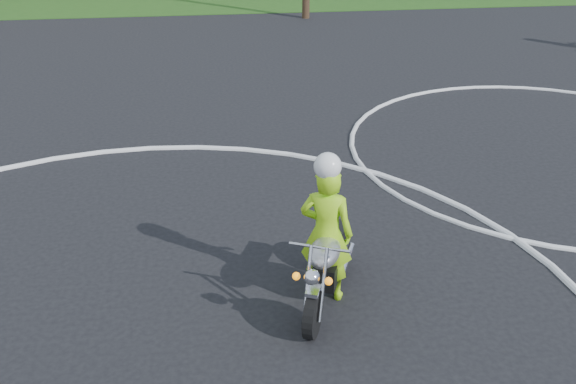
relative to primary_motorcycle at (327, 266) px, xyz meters
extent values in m
torus|color=silver|center=(-2.59, -0.58, -0.53)|extent=(12.12, 12.12, 0.12)
torus|color=silver|center=(5.41, 4.42, -0.53)|extent=(8.10, 8.10, 0.10)
cylinder|color=black|center=(-0.27, -0.64, -0.22)|extent=(0.36, 0.64, 0.64)
cylinder|color=black|center=(0.30, 0.72, -0.22)|extent=(0.36, 0.64, 0.64)
cube|color=black|center=(0.03, 0.09, -0.12)|extent=(0.50, 0.65, 0.32)
ellipsoid|color=#AEADB2|center=(-0.05, -0.11, 0.29)|extent=(0.61, 0.77, 0.30)
cube|color=black|center=(0.16, 0.38, 0.24)|extent=(0.50, 0.69, 0.11)
cylinder|color=silver|center=(-0.33, -0.53, 0.15)|extent=(0.19, 0.37, 0.85)
cylinder|color=silver|center=(-0.15, -0.60, 0.15)|extent=(0.19, 0.37, 0.85)
cube|color=white|center=(-0.28, -0.66, 0.12)|extent=(0.23, 0.27, 0.05)
cylinder|color=silver|center=(-0.17, -0.40, 0.54)|extent=(0.70, 0.32, 0.04)
sphere|color=white|center=(-0.32, -0.74, 0.36)|extent=(0.19, 0.19, 0.19)
sphere|color=orange|center=(-0.48, -0.65, 0.33)|extent=(0.10, 0.10, 0.10)
sphere|color=orange|center=(-0.13, -0.80, 0.33)|extent=(0.10, 0.10, 0.10)
cylinder|color=white|center=(0.35, 0.41, -0.22)|extent=(0.41, 0.81, 0.08)
imported|color=#9EE618|center=(0.01, 0.14, 0.40)|extent=(0.80, 0.68, 1.88)
sphere|color=white|center=(-0.01, 0.09, 1.36)|extent=(0.34, 0.34, 0.34)
camera|label=1|loc=(-1.36, -6.74, 4.55)|focal=40.00mm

